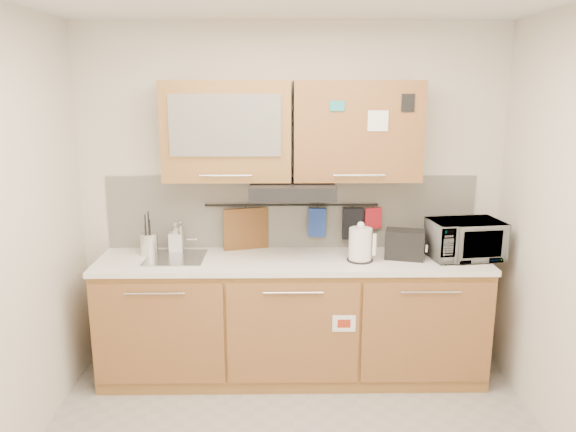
{
  "coord_description": "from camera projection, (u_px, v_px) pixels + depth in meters",
  "views": [
    {
      "loc": [
        -0.08,
        -2.7,
        2.15
      ],
      "look_at": [
        -0.03,
        1.05,
        1.27
      ],
      "focal_mm": 35.0,
      "sensor_mm": 36.0,
      "label": 1
    }
  ],
  "objects": [
    {
      "name": "wall_back",
      "position": [
        291.0,
        199.0,
        4.28
      ],
      "size": [
        3.2,
        0.0,
        3.2
      ],
      "primitive_type": "plane",
      "rotation": [
        1.57,
        0.0,
        0.0
      ],
      "color": "silver",
      "rests_on": "ground"
    },
    {
      "name": "dark_pouch",
      "position": [
        353.0,
        224.0,
        4.27
      ],
      "size": [
        0.15,
        0.05,
        0.24
      ],
      "primitive_type": "cube",
      "rotation": [
        0.0,
        0.0,
        -0.01
      ],
      "color": "black",
      "rests_on": "utensil_rail"
    },
    {
      "name": "sink",
      "position": [
        176.0,
        258.0,
        4.08
      ],
      "size": [
        0.42,
        0.4,
        0.26
      ],
      "color": "silver",
      "rests_on": "countertop"
    },
    {
      "name": "range_hood",
      "position": [
        292.0,
        189.0,
        4.01
      ],
      "size": [
        0.6,
        0.46,
        0.1
      ],
      "primitive_type": "cube",
      "color": "black",
      "rests_on": "upper_cabinets"
    },
    {
      "name": "toaster",
      "position": [
        405.0,
        244.0,
        4.05
      ],
      "size": [
        0.31,
        0.23,
        0.21
      ],
      "rotation": [
        0.0,
        0.0,
        -0.26
      ],
      "color": "black",
      "rests_on": "countertop"
    },
    {
      "name": "upper_cabinets",
      "position": [
        291.0,
        131.0,
        3.99
      ],
      "size": [
        1.82,
        0.37,
        0.7
      ],
      "color": "#A37A3A",
      "rests_on": "wall_back"
    },
    {
      "name": "utensil_rail",
      "position": [
        292.0,
        205.0,
        4.25
      ],
      "size": [
        1.3,
        0.02,
        0.02
      ],
      "primitive_type": "cylinder",
      "rotation": [
        0.0,
        1.57,
        0.0
      ],
      "color": "black",
      "rests_on": "backsplash"
    },
    {
      "name": "backsplash",
      "position": [
        292.0,
        212.0,
        4.3
      ],
      "size": [
        2.8,
        0.02,
        0.56
      ],
      "primitive_type": "cube",
      "color": "silver",
      "rests_on": "countertop"
    },
    {
      "name": "oven_mitt",
      "position": [
        317.0,
        222.0,
        4.26
      ],
      "size": [
        0.13,
        0.04,
        0.22
      ],
      "primitive_type": "cube",
      "rotation": [
        0.0,
        0.0,
        -0.09
      ],
      "color": "#203C94",
      "rests_on": "utensil_rail"
    },
    {
      "name": "base_cabinet",
      "position": [
        292.0,
        324.0,
        4.19
      ],
      "size": [
        2.8,
        0.64,
        0.88
      ],
      "color": "#A37A3A",
      "rests_on": "floor"
    },
    {
      "name": "kettle",
      "position": [
        360.0,
        245.0,
        3.99
      ],
      "size": [
        0.22,
        0.21,
        0.29
      ],
      "rotation": [
        0.0,
        0.0,
        -0.4
      ],
      "color": "white",
      "rests_on": "countertop"
    },
    {
      "name": "utensil_crock",
      "position": [
        149.0,
        244.0,
        4.15
      ],
      "size": [
        0.14,
        0.14,
        0.32
      ],
      "rotation": [
        0.0,
        0.0,
        0.11
      ],
      "color": "silver",
      "rests_on": "countertop"
    },
    {
      "name": "pot_holder",
      "position": [
        373.0,
        218.0,
        4.26
      ],
      "size": [
        0.13,
        0.05,
        0.16
      ],
      "primitive_type": "cube",
      "rotation": [
        0.0,
        0.0,
        0.21
      ],
      "color": "#B51824",
      "rests_on": "utensil_rail"
    },
    {
      "name": "soap_bottle",
      "position": [
        176.0,
        238.0,
        4.21
      ],
      "size": [
        0.1,
        0.1,
        0.22
      ],
      "primitive_type": "imported",
      "rotation": [
        0.0,
        0.0,
        0.01
      ],
      "color": "#999999",
      "rests_on": "countertop"
    },
    {
      "name": "countertop",
      "position": [
        292.0,
        261.0,
        4.07
      ],
      "size": [
        2.82,
        0.62,
        0.04
      ],
      "primitive_type": "cube",
      "color": "white",
      "rests_on": "base_cabinet"
    },
    {
      "name": "microwave",
      "position": [
        465.0,
        239.0,
        4.05
      ],
      "size": [
        0.54,
        0.41,
        0.28
      ],
      "primitive_type": "imported",
      "rotation": [
        0.0,
        0.0,
        0.14
      ],
      "color": "#999999",
      "rests_on": "countertop"
    },
    {
      "name": "cutting_board",
      "position": [
        246.0,
        236.0,
        4.28
      ],
      "size": [
        0.34,
        0.12,
        0.43
      ],
      "primitive_type": "cube",
      "rotation": [
        0.0,
        0.0,
        0.27
      ],
      "color": "brown",
      "rests_on": "utensil_rail"
    }
  ]
}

